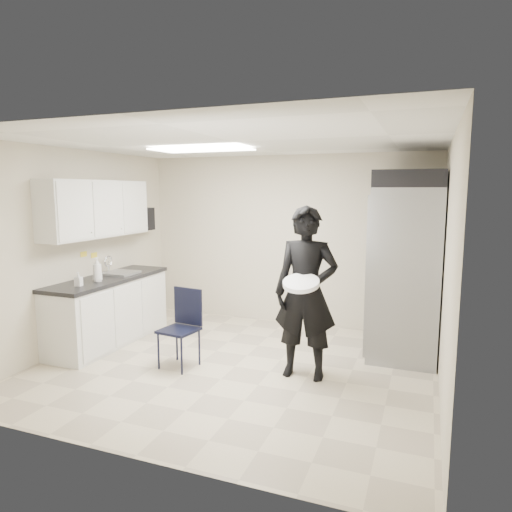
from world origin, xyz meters
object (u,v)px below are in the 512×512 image
at_px(folding_chair, 179,330).
at_px(man_tuxedo, 306,293).
at_px(lower_counter, 109,312).
at_px(commercial_fridge, 407,271).

distance_m(folding_chair, man_tuxedo, 1.56).
xyz_separation_m(folding_chair, man_tuxedo, (1.45, 0.27, 0.51)).
bearing_deg(man_tuxedo, folding_chair, -171.79).
xyz_separation_m(lower_counter, commercial_fridge, (3.78, 1.07, 0.62)).
xyz_separation_m(commercial_fridge, folding_chair, (-2.44, -1.52, -0.60)).
relative_size(commercial_fridge, folding_chair, 2.35).
bearing_deg(lower_counter, commercial_fridge, 15.88).
height_order(folding_chair, man_tuxedo, man_tuxedo).
bearing_deg(man_tuxedo, lower_counter, 174.05).
height_order(commercial_fridge, folding_chair, commercial_fridge).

